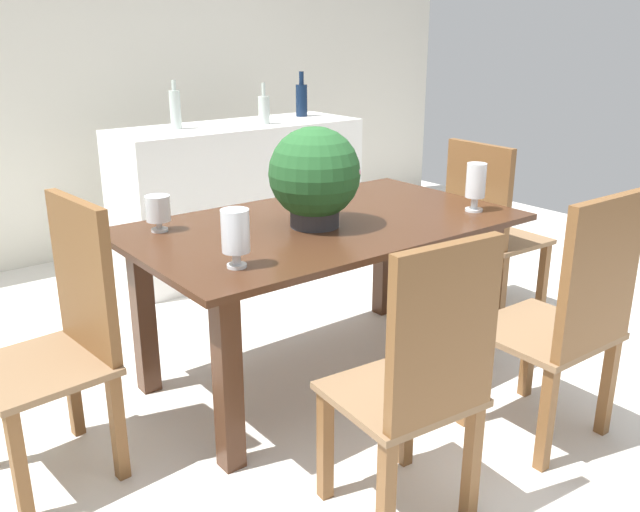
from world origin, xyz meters
TOP-DOWN VIEW (x-y plane):
  - ground_plane at (0.00, 0.00)m, footprint 7.04×7.04m
  - back_wall at (0.00, 2.60)m, footprint 6.40×0.10m
  - dining_table at (0.00, 0.10)m, footprint 1.73×1.01m
  - chair_near_left at (-0.40, -0.91)m, footprint 0.47×0.45m
  - chair_head_end at (-1.16, 0.10)m, footprint 0.46×0.49m
  - chair_foot_end at (1.16, 0.10)m, footprint 0.45×0.49m
  - chair_near_right at (0.39, -0.92)m, footprint 0.48×0.46m
  - flower_centerpiece at (-0.08, 0.06)m, footprint 0.39×0.39m
  - crystal_vase_left at (-0.62, -0.19)m, footprint 0.10×0.10m
  - crystal_vase_center_near at (0.68, -0.19)m, footprint 0.09×0.09m
  - crystal_vase_right at (-0.64, 0.40)m, footprint 0.10×0.10m
  - wine_glass at (0.14, 0.27)m, footprint 0.07×0.07m
  - kitchen_counter at (0.52, 1.68)m, footprint 1.67×0.59m
  - wine_bottle_clear at (1.11, 1.76)m, footprint 0.08×0.08m
  - wine_bottle_tall at (0.67, 1.58)m, footprint 0.07×0.07m
  - wine_bottle_dark at (0.11, 1.72)m, footprint 0.07×0.07m

SIDE VIEW (x-z plane):
  - ground_plane at x=0.00m, z-range 0.00..0.00m
  - kitchen_counter at x=0.52m, z-range 0.00..0.97m
  - chair_near_left at x=-0.40m, z-range 0.04..1.04m
  - chair_foot_end at x=1.16m, z-range 0.05..1.04m
  - chair_head_end at x=-1.16m, z-range 0.05..1.06m
  - chair_near_right at x=0.39m, z-range 0.05..1.07m
  - dining_table at x=0.00m, z-range 0.25..1.00m
  - crystal_vase_right at x=-0.64m, z-range 0.77..0.92m
  - wine_glass at x=0.14m, z-range 0.78..0.92m
  - crystal_vase_left at x=-0.62m, z-range 0.77..0.99m
  - crystal_vase_center_near at x=0.68m, z-range 0.77..1.00m
  - flower_centerpiece at x=-0.08m, z-range 0.76..1.19m
  - wine_bottle_tall at x=0.67m, z-range 0.94..1.20m
  - wine_bottle_clear at x=1.11m, z-range 0.94..1.25m
  - wine_bottle_dark at x=0.11m, z-range 0.95..1.24m
  - back_wall at x=0.00m, z-range 0.00..2.60m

